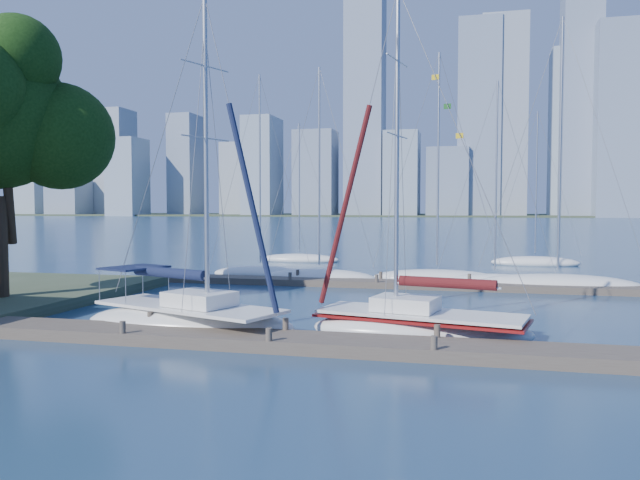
# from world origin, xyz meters

# --- Properties ---
(ground) EXTENTS (700.00, 700.00, 0.00)m
(ground) POSITION_xyz_m (0.00, 0.00, 0.00)
(ground) COLOR #18324E
(ground) RESTS_ON ground
(near_dock) EXTENTS (26.00, 2.00, 0.40)m
(near_dock) POSITION_xyz_m (0.00, 0.00, 0.20)
(near_dock) COLOR #4D4138
(near_dock) RESTS_ON ground
(far_dock) EXTENTS (30.00, 1.80, 0.36)m
(far_dock) POSITION_xyz_m (2.00, 16.00, 0.18)
(far_dock) COLOR #4D4138
(far_dock) RESTS_ON ground
(far_shore) EXTENTS (800.00, 100.00, 1.50)m
(far_shore) POSITION_xyz_m (0.00, 320.00, 0.00)
(far_shore) COLOR #38472D
(far_shore) RESTS_ON ground
(sailboat_navy) EXTENTS (8.47, 5.20, 12.40)m
(sailboat_navy) POSITION_xyz_m (-3.96, 1.82, 0.98)
(sailboat_navy) COLOR white
(sailboat_navy) RESTS_ON ground
(sailboat_maroon) EXTENTS (7.94, 4.02, 12.52)m
(sailboat_maroon) POSITION_xyz_m (4.33, 2.60, 1.04)
(sailboat_maroon) COLOR white
(sailboat_maroon) RESTS_ON ground
(bg_boat_0) EXTENTS (6.70, 4.19, 13.32)m
(bg_boat_0) POSITION_xyz_m (-7.21, 19.32, 0.26)
(bg_boat_0) COLOR white
(bg_boat_0) RESTS_ON ground
(bg_boat_1) EXTENTS (7.38, 3.54, 13.22)m
(bg_boat_1) POSITION_xyz_m (-2.87, 17.67, 0.27)
(bg_boat_1) COLOR white
(bg_boat_1) RESTS_ON ground
(bg_boat_2) EXTENTS (8.11, 4.29, 14.02)m
(bg_boat_2) POSITION_xyz_m (4.11, 18.99, 0.27)
(bg_boat_2) COLOR white
(bg_boat_2) RESTS_ON ground
(bg_boat_3) EXTENTS (6.76, 2.59, 12.02)m
(bg_boat_3) POSITION_xyz_m (7.43, 18.34, 0.23)
(bg_boat_3) COLOR white
(bg_boat_3) RESTS_ON ground
(bg_boat_4) EXTENTS (9.16, 5.10, 15.15)m
(bg_boat_4) POSITION_xyz_m (10.72, 17.20, 0.30)
(bg_boat_4) COLOR white
(bg_boat_4) RESTS_ON ground
(bg_boat_6) EXTENTS (6.93, 2.45, 11.74)m
(bg_boat_6) POSITION_xyz_m (-7.74, 30.85, 0.23)
(bg_boat_6) COLOR white
(bg_boat_6) RESTS_ON ground
(bg_boat_7) EXTENTS (6.98, 3.69, 12.22)m
(bg_boat_7) POSITION_xyz_m (10.99, 31.93, 0.25)
(bg_boat_7) COLOR white
(bg_boat_7) RESTS_ON ground
(skyline) EXTENTS (503.15, 51.31, 113.93)m
(skyline) POSITION_xyz_m (25.29, 290.34, 36.51)
(skyline) COLOR gray
(skyline) RESTS_ON ground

